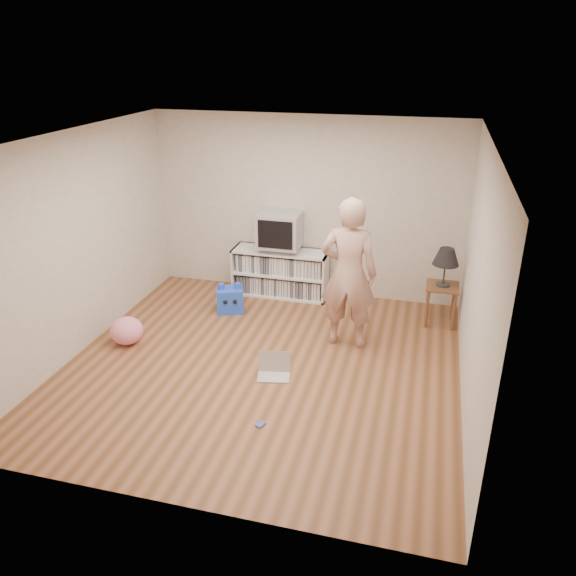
% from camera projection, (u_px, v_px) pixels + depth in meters
% --- Properties ---
extents(ground, '(4.50, 4.50, 0.00)m').
position_uv_depth(ground, '(262.00, 365.00, 6.58)').
color(ground, brown).
rests_on(ground, ground).
extents(walls, '(4.52, 4.52, 2.60)m').
position_uv_depth(walls, '(260.00, 262.00, 6.06)').
color(walls, beige).
rests_on(walls, ground).
extents(ceiling, '(4.50, 4.50, 0.01)m').
position_uv_depth(ceiling, '(257.00, 139.00, 5.54)').
color(ceiling, white).
rests_on(ceiling, walls).
extents(media_unit, '(1.40, 0.45, 0.70)m').
position_uv_depth(media_unit, '(281.00, 272.00, 8.32)').
color(media_unit, white).
rests_on(media_unit, ground).
extents(dvd_deck, '(0.45, 0.35, 0.07)m').
position_uv_depth(dvd_deck, '(280.00, 248.00, 8.15)').
color(dvd_deck, gray).
rests_on(dvd_deck, media_unit).
extents(crt_tv, '(0.60, 0.53, 0.50)m').
position_uv_depth(crt_tv, '(280.00, 229.00, 8.03)').
color(crt_tv, '#A2A2A7').
rests_on(crt_tv, dvd_deck).
extents(side_table, '(0.42, 0.42, 0.55)m').
position_uv_depth(side_table, '(442.00, 295.00, 7.42)').
color(side_table, brown).
rests_on(side_table, ground).
extents(table_lamp, '(0.34, 0.34, 0.52)m').
position_uv_depth(table_lamp, '(446.00, 258.00, 7.20)').
color(table_lamp, '#333333').
rests_on(table_lamp, side_table).
extents(person, '(0.69, 0.45, 1.88)m').
position_uv_depth(person, '(349.00, 274.00, 6.70)').
color(person, tan).
rests_on(person, ground).
extents(laptop, '(0.41, 0.36, 0.25)m').
position_uv_depth(laptop, '(274.00, 369.00, 6.38)').
color(laptop, silver).
rests_on(laptop, ground).
extents(playing_cards, '(0.09, 0.11, 0.02)m').
position_uv_depth(playing_cards, '(260.00, 425.00, 5.55)').
color(playing_cards, '#4A60C6').
rests_on(playing_cards, ground).
extents(plush_blue, '(0.44, 0.39, 0.42)m').
position_uv_depth(plush_blue, '(230.00, 299.00, 7.85)').
color(plush_blue, blue).
rests_on(plush_blue, ground).
extents(plush_pink, '(0.54, 0.54, 0.35)m').
position_uv_depth(plush_pink, '(127.00, 331.00, 7.01)').
color(plush_pink, pink).
rests_on(plush_pink, ground).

